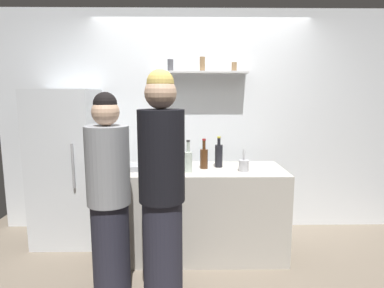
# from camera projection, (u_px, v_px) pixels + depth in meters

# --- Properties ---
(ground_plane) EXTENTS (5.28, 5.28, 0.00)m
(ground_plane) POSITION_uv_depth(u_px,v_px,m) (206.00, 280.00, 2.82)
(ground_plane) COLOR #726656
(back_wall_assembly) EXTENTS (4.80, 0.32, 2.60)m
(back_wall_assembly) POSITION_uv_depth(u_px,v_px,m) (201.00, 122.00, 3.86)
(back_wall_assembly) COLOR white
(back_wall_assembly) RESTS_ON ground
(refrigerator) EXTENTS (0.66, 0.66, 1.68)m
(refrigerator) POSITION_uv_depth(u_px,v_px,m) (67.00, 167.00, 3.52)
(refrigerator) COLOR silver
(refrigerator) RESTS_ON ground
(counter) EXTENTS (1.84, 0.68, 0.89)m
(counter) POSITION_uv_depth(u_px,v_px,m) (192.00, 211.00, 3.26)
(counter) COLOR #B7B2A8
(counter) RESTS_ON ground
(baking_pan) EXTENTS (0.34, 0.24, 0.05)m
(baking_pan) POSITION_uv_depth(u_px,v_px,m) (138.00, 167.00, 3.15)
(baking_pan) COLOR gray
(baking_pan) RESTS_ON counter
(utensil_holder) EXTENTS (0.10, 0.10, 0.22)m
(utensil_holder) POSITION_uv_depth(u_px,v_px,m) (244.00, 165.00, 3.08)
(utensil_holder) COLOR #B2B2B7
(utensil_holder) RESTS_ON counter
(wine_bottle_pale_glass) EXTENTS (0.08, 0.08, 0.31)m
(wine_bottle_pale_glass) POSITION_uv_depth(u_px,v_px,m) (188.00, 161.00, 3.04)
(wine_bottle_pale_glass) COLOR #B2BFB2
(wine_bottle_pale_glass) RESTS_ON counter
(wine_bottle_dark_glass) EXTENTS (0.08, 0.08, 0.32)m
(wine_bottle_dark_glass) POSITION_uv_depth(u_px,v_px,m) (219.00, 155.00, 3.25)
(wine_bottle_dark_glass) COLOR black
(wine_bottle_dark_glass) RESTS_ON counter
(wine_bottle_amber_glass) EXTENTS (0.08, 0.08, 0.30)m
(wine_bottle_amber_glass) POSITION_uv_depth(u_px,v_px,m) (204.00, 158.00, 3.19)
(wine_bottle_amber_glass) COLOR #472814
(wine_bottle_amber_glass) RESTS_ON counter
(water_bottle_plastic) EXTENTS (0.09, 0.09, 0.24)m
(water_bottle_plastic) POSITION_uv_depth(u_px,v_px,m) (167.00, 163.00, 2.97)
(water_bottle_plastic) COLOR silver
(water_bottle_plastic) RESTS_ON counter
(person_blonde) EXTENTS (0.34, 0.34, 1.80)m
(person_blonde) POSITION_uv_depth(u_px,v_px,m) (162.00, 193.00, 2.36)
(person_blonde) COLOR #262633
(person_blonde) RESTS_ON ground
(person_grey_hoodie) EXTENTS (0.34, 0.34, 1.65)m
(person_grey_hoodie) POSITION_uv_depth(u_px,v_px,m) (109.00, 199.00, 2.52)
(person_grey_hoodie) COLOR #262633
(person_grey_hoodie) RESTS_ON ground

